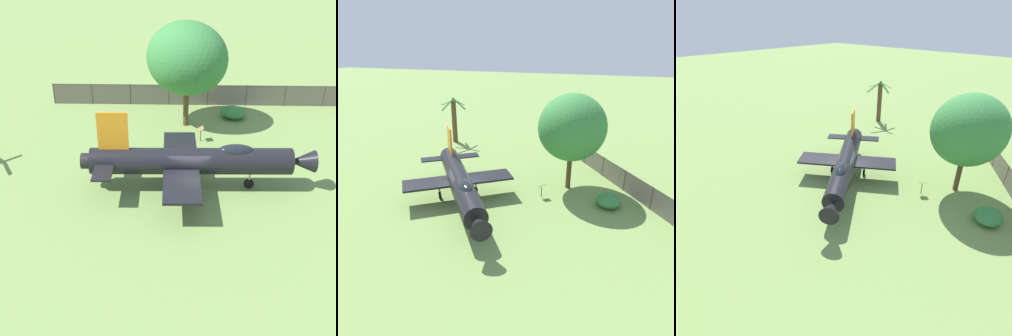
% 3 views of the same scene
% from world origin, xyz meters
% --- Properties ---
extents(ground_plane, '(200.00, 200.00, 0.00)m').
position_xyz_m(ground_plane, '(0.00, 0.00, 0.00)').
color(ground_plane, '#75934C').
extents(display_jet, '(12.62, 10.10, 5.02)m').
position_xyz_m(display_jet, '(0.30, 0.21, 1.92)').
color(display_jet, black).
rests_on(display_jet, ground_plane).
extents(shade_tree, '(6.34, 5.57, 8.15)m').
position_xyz_m(shade_tree, '(-5.35, 7.78, 5.41)').
color(shade_tree, brown).
rests_on(shade_tree, ground_plane).
extents(palm_tree, '(4.04, 3.48, 5.44)m').
position_xyz_m(palm_tree, '(-14.71, -7.49, 2.70)').
color(palm_tree, brown).
rests_on(palm_tree, ground_plane).
extents(perimeter_fence, '(22.82, 14.95, 1.88)m').
position_xyz_m(perimeter_fence, '(-6.12, 12.43, 0.99)').
color(perimeter_fence, '#4C4238').
rests_on(perimeter_fence, ground_plane).
extents(shrub_near_fence, '(2.18, 1.89, 0.97)m').
position_xyz_m(shrub_near_fence, '(-2.86, 11.23, 0.48)').
color(shrub_near_fence, '#387F3D').
rests_on(shrub_near_fence, ground_plane).
extents(info_plaque, '(0.70, 0.71, 1.14)m').
position_xyz_m(info_plaque, '(-2.84, 5.95, 0.85)').
color(info_plaque, '#333333').
rests_on(info_plaque, ground_plane).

